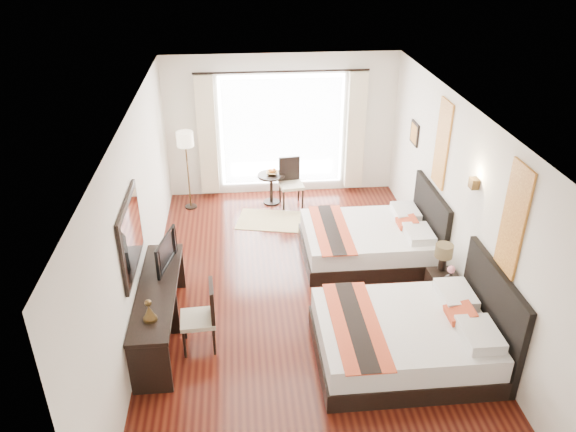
{
  "coord_description": "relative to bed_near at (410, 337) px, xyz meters",
  "views": [
    {
      "loc": [
        -0.85,
        -6.71,
        4.98
      ],
      "look_at": [
        -0.19,
        0.43,
        1.17
      ],
      "focal_mm": 35.0,
      "sensor_mm": 36.0,
      "label": 1
    }
  ],
  "objects": [
    {
      "name": "floor",
      "position": [
        -1.19,
        1.36,
        -0.33
      ],
      "size": [
        4.5,
        7.5,
        0.01
      ],
      "primitive_type": "cube",
      "color": "#340E09",
      "rests_on": "ground"
    },
    {
      "name": "ceiling",
      "position": [
        -1.19,
        1.36,
        2.47
      ],
      "size": [
        4.5,
        7.5,
        0.02
      ],
      "primitive_type": "cube",
      "color": "white",
      "rests_on": "wall_headboard"
    },
    {
      "name": "wall_headboard",
      "position": [
        1.05,
        1.36,
        1.08
      ],
      "size": [
        0.01,
        7.5,
        2.8
      ],
      "primitive_type": "cube",
      "color": "silver",
      "rests_on": "floor"
    },
    {
      "name": "wall_desk",
      "position": [
        -3.44,
        1.36,
        1.08
      ],
      "size": [
        0.01,
        7.5,
        2.8
      ],
      "primitive_type": "cube",
      "color": "silver",
      "rests_on": "floor"
    },
    {
      "name": "wall_window",
      "position": [
        -1.19,
        5.11,
        1.08
      ],
      "size": [
        4.5,
        0.01,
        2.8
      ],
      "primitive_type": "cube",
      "color": "silver",
      "rests_on": "floor"
    },
    {
      "name": "window_glass",
      "position": [
        -1.19,
        5.09,
        0.98
      ],
      "size": [
        2.4,
        0.02,
        2.2
      ],
      "primitive_type": "cube",
      "color": "white",
      "rests_on": "wall_window"
    },
    {
      "name": "sheer_curtain",
      "position": [
        -1.19,
        5.03,
        0.98
      ],
      "size": [
        2.3,
        0.02,
        2.1
      ],
      "primitive_type": "cube",
      "color": "white",
      "rests_on": "wall_window"
    },
    {
      "name": "drape_left",
      "position": [
        -2.64,
        4.99,
        0.96
      ],
      "size": [
        0.35,
        0.14,
        2.35
      ],
      "primitive_type": "cube",
      "color": "beige",
      "rests_on": "floor"
    },
    {
      "name": "drape_right",
      "position": [
        0.26,
        4.99,
        0.96
      ],
      "size": [
        0.35,
        0.14,
        2.35
      ],
      "primitive_type": "cube",
      "color": "beige",
      "rests_on": "floor"
    },
    {
      "name": "art_panel_near",
      "position": [
        1.04,
        0.0,
        1.63
      ],
      "size": [
        0.03,
        0.5,
        1.35
      ],
      "primitive_type": "cube",
      "color": "#8A3E14",
      "rests_on": "wall_headboard"
    },
    {
      "name": "art_panel_far",
      "position": [
        1.04,
        2.43,
        1.63
      ],
      "size": [
        0.03,
        0.5,
        1.35
      ],
      "primitive_type": "cube",
      "color": "#8A3E14",
      "rests_on": "wall_headboard"
    },
    {
      "name": "wall_sconce",
      "position": [
        1.0,
        1.07,
        1.6
      ],
      "size": [
        0.1,
        0.14,
        0.14
      ],
      "primitive_type": "cube",
      "color": "#473319",
      "rests_on": "wall_headboard"
    },
    {
      "name": "mirror_frame",
      "position": [
        -3.41,
        0.76,
        1.23
      ],
      "size": [
        0.04,
        1.25,
        0.95
      ],
      "primitive_type": "cube",
      "color": "black",
      "rests_on": "wall_desk"
    },
    {
      "name": "mirror_glass",
      "position": [
        -3.39,
        0.76,
        1.23
      ],
      "size": [
        0.01,
        1.12,
        0.82
      ],
      "primitive_type": "cube",
      "color": "white",
      "rests_on": "mirror_frame"
    },
    {
      "name": "bed_near",
      "position": [
        0.0,
        0.0,
        0.0
      ],
      "size": [
        2.23,
        1.74,
        1.26
      ],
      "color": "black",
      "rests_on": "floor"
    },
    {
      "name": "bed_far",
      "position": [
        0.06,
        2.43,
        -0.02
      ],
      "size": [
        2.11,
        1.64,
        1.19
      ],
      "color": "black",
      "rests_on": "floor"
    },
    {
      "name": "nightstand",
      "position": [
        0.8,
        1.07,
        -0.08
      ],
      "size": [
        0.4,
        0.5,
        0.48
      ],
      "primitive_type": "cube",
      "color": "black",
      "rests_on": "floor"
    },
    {
      "name": "table_lamp",
      "position": [
        0.8,
        1.22,
        0.45
      ],
      "size": [
        0.25,
        0.25,
        0.4
      ],
      "color": "black",
      "rests_on": "nightstand"
    },
    {
      "name": "vase",
      "position": [
        0.81,
        0.92,
        0.25
      ],
      "size": [
        0.17,
        0.17,
        0.15
      ],
      "primitive_type": "imported",
      "rotation": [
        0.0,
        0.0,
        0.21
      ],
      "color": "black",
      "rests_on": "nightstand"
    },
    {
      "name": "console_desk",
      "position": [
        -3.18,
        0.76,
        0.05
      ],
      "size": [
        0.5,
        2.2,
        0.76
      ],
      "primitive_type": "cube",
      "color": "black",
      "rests_on": "floor"
    },
    {
      "name": "television",
      "position": [
        -3.16,
        1.31,
        0.65
      ],
      "size": [
        0.27,
        0.76,
        0.44
      ],
      "primitive_type": "imported",
      "rotation": [
        0.0,
        0.0,
        1.35
      ],
      "color": "black",
      "rests_on": "console_desk"
    },
    {
      "name": "bronze_figurine",
      "position": [
        -3.18,
        0.09,
        0.56
      ],
      "size": [
        0.19,
        0.19,
        0.25
      ],
      "primitive_type": null,
      "rotation": [
        0.0,
        0.0,
        0.15
      ],
      "color": "#473319",
      "rests_on": "console_desk"
    },
    {
      "name": "desk_chair",
      "position": [
        -2.64,
        0.46,
        -0.03
      ],
      "size": [
        0.47,
        0.47,
        0.95
      ],
      "rotation": [
        0.0,
        0.0,
        3.2
      ],
      "color": "#B5A58B",
      "rests_on": "floor"
    },
    {
      "name": "floor_lamp",
      "position": [
        -3.02,
        4.52,
        0.97
      ],
      "size": [
        0.31,
        0.31,
        1.54
      ],
      "color": "black",
      "rests_on": "floor"
    },
    {
      "name": "side_table",
      "position": [
        -1.45,
        4.58,
        -0.02
      ],
      "size": [
        0.53,
        0.53,
        0.61
      ],
      "primitive_type": "cylinder",
      "color": "black",
      "rests_on": "floor"
    },
    {
      "name": "fruit_bowl",
      "position": [
        -1.43,
        4.57,
        0.31
      ],
      "size": [
        0.28,
        0.28,
        0.06
      ],
      "primitive_type": "imported",
      "rotation": [
        0.0,
        0.0,
        -0.26
      ],
      "color": "#412317",
      "rests_on": "side_table"
    },
    {
      "name": "window_chair",
      "position": [
        -1.07,
        4.44,
        -0.04
      ],
      "size": [
        0.48,
        0.48,
        0.94
      ],
      "rotation": [
        0.0,
        0.0,
        -1.46
      ],
      "color": "#B5A58B",
      "rests_on": "floor"
    },
    {
      "name": "jute_rug",
      "position": [
        -1.51,
        3.83,
        -0.32
      ],
      "size": [
        1.36,
        1.06,
        0.01
      ],
      "primitive_type": "cube",
      "rotation": [
        0.0,
        0.0,
        -0.21
      ],
      "color": "tan",
      "rests_on": "floor"
    }
  ]
}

